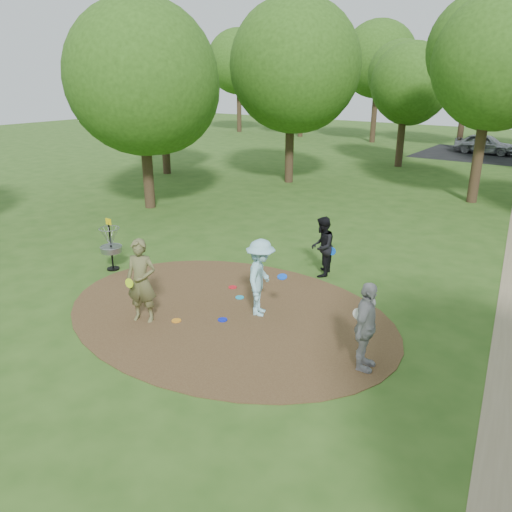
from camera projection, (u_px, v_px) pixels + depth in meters
The scene contains 13 objects.
ground at pixel (227, 313), 11.93m from camera, with size 100.00×100.00×0.00m, color #2D5119.
dirt_clearing at pixel (227, 313), 11.92m from camera, with size 8.40×8.40×0.02m, color #47301C.
player_observer_with_disc at pixel (141, 281), 11.25m from camera, with size 0.84×0.71×1.97m.
player_throwing_with_disc at pixel (261, 278), 11.58m from camera, with size 1.26×1.37×1.86m.
player_walking_with_disc at pixel (322, 247), 13.91m from camera, with size 0.86×0.98×1.70m.
player_waiting_with_disc at pixel (366, 327), 9.39m from camera, with size 0.59×1.11×1.80m.
disc_ground_cyan at pixel (240, 297), 12.70m from camera, with size 0.22×0.22×0.02m, color #1AA3D1.
disc_ground_blue at pixel (223, 320), 11.54m from camera, with size 0.22×0.22×0.02m, color #0C1BD4.
disc_ground_red at pixel (233, 287), 13.31m from camera, with size 0.22×0.22×0.02m, color red.
car_left at pixel (485, 144), 35.54m from camera, with size 1.65×4.09×1.39m, color #97989E.
disc_ground_orange at pixel (176, 321), 11.50m from camera, with size 0.22×0.22×0.02m, color orange.
disc_golf_basket at pixel (110, 241), 14.31m from camera, with size 0.63×0.63×1.54m.
tree_ring at pixel (450, 78), 15.41m from camera, with size 36.74×45.59×9.22m.
Camera 1 is at (6.80, -8.33, 5.38)m, focal length 35.00 mm.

